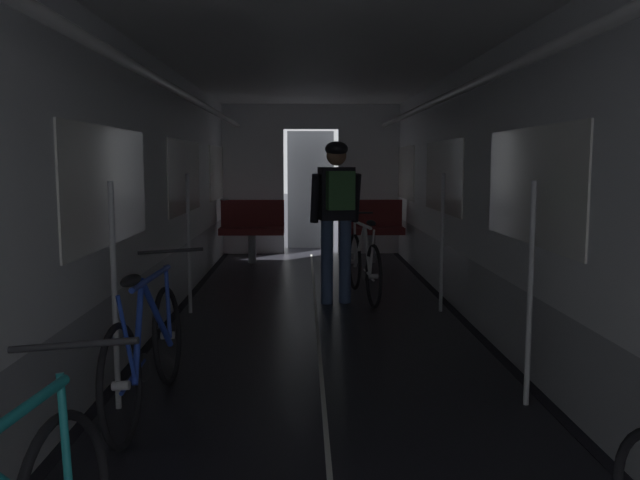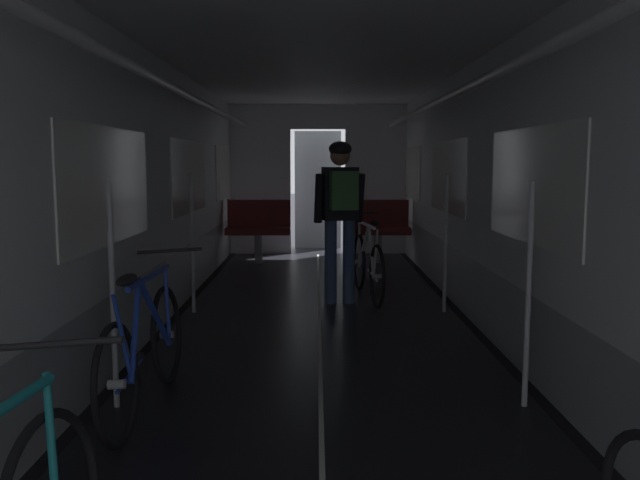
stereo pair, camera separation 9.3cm
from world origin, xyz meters
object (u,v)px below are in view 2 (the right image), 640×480
(bench_seat_far_left, at_px, (258,225))
(bench_seat_far_right, at_px, (377,225))
(person_cyclist_aisle, at_px, (340,204))
(bicycle_white_in_aisle, at_px, (368,264))
(bicycle_blue, at_px, (145,349))

(bench_seat_far_left, height_order, bench_seat_far_right, same)
(person_cyclist_aisle, xyz_separation_m, bicycle_white_in_aisle, (0.31, 0.26, -0.69))
(bicycle_blue, relative_size, person_cyclist_aisle, 0.98)
(bicycle_blue, xyz_separation_m, bicycle_white_in_aisle, (1.61, 3.33, 0.00))
(bench_seat_far_left, xyz_separation_m, bench_seat_far_right, (1.80, 0.00, 0.00))
(bicycle_white_in_aisle, bearing_deg, person_cyclist_aisle, -139.79)
(bench_seat_far_left, distance_m, bicycle_white_in_aisle, 3.07)
(person_cyclist_aisle, bearing_deg, bench_seat_far_left, 110.88)
(bench_seat_far_right, bearing_deg, bicycle_blue, -108.09)
(bench_seat_far_left, bearing_deg, person_cyclist_aisle, -69.12)
(bench_seat_far_right, height_order, bicycle_blue, bench_seat_far_right)
(bicycle_blue, relative_size, bicycle_white_in_aisle, 1.01)
(person_cyclist_aisle, height_order, bicycle_white_in_aisle, person_cyclist_aisle)
(bench_seat_far_left, bearing_deg, bicycle_blue, -91.61)
(bench_seat_far_right, xyz_separation_m, bicycle_blue, (-1.97, -6.03, -0.18))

